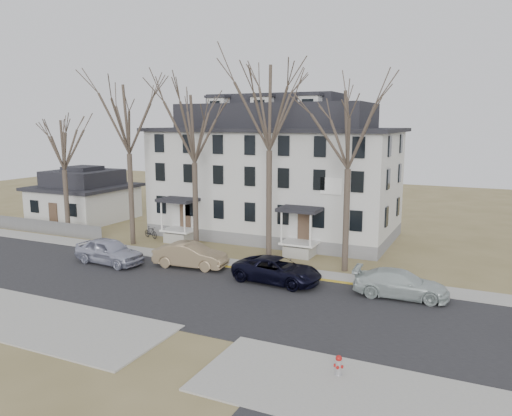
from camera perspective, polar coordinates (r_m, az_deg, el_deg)
The scene contains 20 objects.
ground at distance 27.84m, azimuth -8.76°, elevation -10.76°, with size 120.00×120.00×0.00m, color olive.
main_road at distance 29.42m, azimuth -6.56°, elevation -9.57°, with size 120.00×10.00×0.04m, color #27272A.
far_sidewalk at distance 34.41m, azimuth -1.29°, elevation -6.63°, with size 120.00×2.00×0.08m, color #A09F97.
near_sidewalk_right at distance 19.38m, azimuth 14.61°, elevation -20.63°, with size 14.00×5.00×0.08m, color #A09F97.
yellow_curb at distance 31.77m, azimuth 6.16°, elevation -8.09°, with size 14.00×0.25×0.06m, color gold.
boarding_house at distance 43.12m, azimuth 2.20°, elevation 3.99°, with size 20.80×12.36×12.05m.
small_house at distance 53.04m, azimuth -19.03°, elevation 1.13°, with size 8.70×8.70×5.00m.
fence at distance 48.31m, azimuth -23.37°, elevation -2.65°, with size 14.00×0.06×1.20m, color gray.
tree_far_left at distance 40.56m, azimuth -14.46°, elevation 10.35°, with size 8.40×8.40×13.72m.
tree_mid_left at distance 37.04m, azimuth -7.12°, elevation 9.52°, with size 7.80×7.80×12.74m.
tree_center at distance 34.25m, azimuth 1.54°, elevation 12.06°, with size 9.00×9.00×14.70m.
tree_mid_right at distance 32.41m, azimuth 10.60°, elevation 9.41°, with size 7.80×7.80×12.74m.
tree_bungalow at distance 45.34m, azimuth -21.24°, elevation 7.09°, with size 6.60×6.60×10.78m.
car_silver at distance 36.08m, azimuth -16.43°, elevation -4.80°, with size 2.09×5.20×1.77m, color #ADB0C5.
car_tan at distance 34.09m, azimuth -7.50°, elevation -5.43°, with size 1.75×5.01×1.65m, color #897354.
car_navy at distance 30.73m, azimuth 2.43°, elevation -7.17°, with size 2.54×5.50×1.53m, color black.
car_white at distance 29.36m, azimuth 16.20°, elevation -8.39°, with size 2.12×5.21×1.51m, color #B4C2BE.
bicycle_left at distance 42.16m, azimuth -10.04°, elevation -3.13°, with size 0.55×1.58×0.83m, color black.
bicycle_right at distance 43.21m, azimuth -11.94°, elevation -2.77°, with size 0.46×1.64×0.99m, color black.
fire_hydrant at distance 20.43m, azimuth 9.42°, elevation -17.36°, with size 0.36×0.34×0.87m.
Camera 1 is at (14.71, -21.56, 9.70)m, focal length 35.00 mm.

